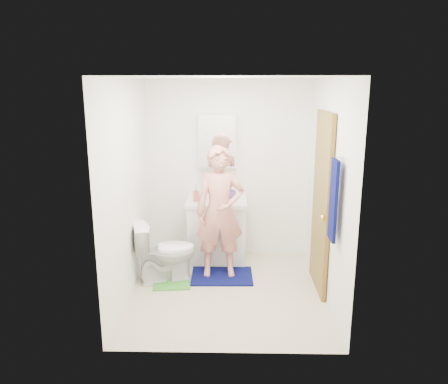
{
  "coord_description": "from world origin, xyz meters",
  "views": [
    {
      "loc": [
        0.06,
        -4.64,
        2.34
      ],
      "look_at": [
        -0.04,
        0.25,
        1.12
      ],
      "focal_mm": 35.0,
      "sensor_mm": 36.0,
      "label": 1
    }
  ],
  "objects_px": {
    "towel": "(334,200)",
    "toothbrush_cup": "(231,194)",
    "soap_dispenser": "(196,194)",
    "medicine_cabinet": "(217,141)",
    "man": "(220,212)",
    "vanity_cabinet": "(217,232)",
    "toilet": "(165,251)"
  },
  "relations": [
    {
      "from": "towel",
      "to": "toilet",
      "type": "relative_size",
      "value": 1.07
    },
    {
      "from": "soap_dispenser",
      "to": "toothbrush_cup",
      "type": "distance_m",
      "value": 0.49
    },
    {
      "from": "toilet",
      "to": "toothbrush_cup",
      "type": "height_order",
      "value": "toothbrush_cup"
    },
    {
      "from": "toilet",
      "to": "soap_dispenser",
      "type": "xyz_separation_m",
      "value": [
        0.34,
        0.57,
        0.57
      ]
    },
    {
      "from": "towel",
      "to": "toilet",
      "type": "distance_m",
      "value": 2.16
    },
    {
      "from": "vanity_cabinet",
      "to": "soap_dispenser",
      "type": "distance_m",
      "value": 0.61
    },
    {
      "from": "towel",
      "to": "man",
      "type": "xyz_separation_m",
      "value": [
        -1.13,
        1.0,
        -0.42
      ]
    },
    {
      "from": "vanity_cabinet",
      "to": "toothbrush_cup",
      "type": "distance_m",
      "value": 0.54
    },
    {
      "from": "vanity_cabinet",
      "to": "toilet",
      "type": "bearing_deg",
      "value": -133.34
    },
    {
      "from": "medicine_cabinet",
      "to": "towel",
      "type": "relative_size",
      "value": 0.87
    },
    {
      "from": "medicine_cabinet",
      "to": "towel",
      "type": "xyz_separation_m",
      "value": [
        1.18,
        -1.71,
        -0.35
      ]
    },
    {
      "from": "medicine_cabinet",
      "to": "man",
      "type": "xyz_separation_m",
      "value": [
        0.05,
        -0.71,
        -0.77
      ]
    },
    {
      "from": "man",
      "to": "vanity_cabinet",
      "type": "bearing_deg",
      "value": 92.17
    },
    {
      "from": "medicine_cabinet",
      "to": "soap_dispenser",
      "type": "xyz_separation_m",
      "value": [
        -0.27,
        -0.29,
        -0.66
      ]
    },
    {
      "from": "medicine_cabinet",
      "to": "soap_dispenser",
      "type": "bearing_deg",
      "value": -132.14
    },
    {
      "from": "towel",
      "to": "man",
      "type": "relative_size",
      "value": 0.5
    },
    {
      "from": "vanity_cabinet",
      "to": "towel",
      "type": "xyz_separation_m",
      "value": [
        1.18,
        -1.48,
        0.85
      ]
    },
    {
      "from": "towel",
      "to": "toothbrush_cup",
      "type": "bearing_deg",
      "value": 122.03
    },
    {
      "from": "toilet",
      "to": "soap_dispenser",
      "type": "distance_m",
      "value": 0.87
    },
    {
      "from": "toothbrush_cup",
      "to": "man",
      "type": "distance_m",
      "value": 0.61
    },
    {
      "from": "soap_dispenser",
      "to": "toothbrush_cup",
      "type": "bearing_deg",
      "value": 20.14
    },
    {
      "from": "towel",
      "to": "vanity_cabinet",
      "type": "bearing_deg",
      "value": 128.47
    },
    {
      "from": "soap_dispenser",
      "to": "vanity_cabinet",
      "type": "bearing_deg",
      "value": 14.63
    },
    {
      "from": "toothbrush_cup",
      "to": "vanity_cabinet",
      "type": "bearing_deg",
      "value": -152.75
    },
    {
      "from": "towel",
      "to": "soap_dispenser",
      "type": "height_order",
      "value": "towel"
    },
    {
      "from": "medicine_cabinet",
      "to": "man",
      "type": "height_order",
      "value": "medicine_cabinet"
    },
    {
      "from": "soap_dispenser",
      "to": "toothbrush_cup",
      "type": "height_order",
      "value": "soap_dispenser"
    },
    {
      "from": "soap_dispenser",
      "to": "man",
      "type": "xyz_separation_m",
      "value": [
        0.32,
        -0.42,
        -0.11
      ]
    },
    {
      "from": "towel",
      "to": "toothbrush_cup",
      "type": "height_order",
      "value": "towel"
    },
    {
      "from": "towel",
      "to": "man",
      "type": "height_order",
      "value": "towel"
    },
    {
      "from": "vanity_cabinet",
      "to": "toilet",
      "type": "relative_size",
      "value": 1.07
    },
    {
      "from": "vanity_cabinet",
      "to": "towel",
      "type": "distance_m",
      "value": 2.08
    }
  ]
}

